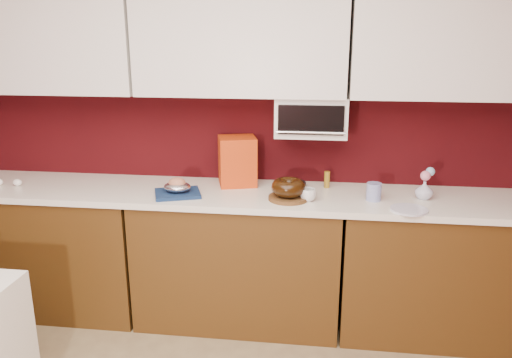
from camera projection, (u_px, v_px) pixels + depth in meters
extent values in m
cube|color=#38070A|center=(245.00, 130.00, 3.41)|extent=(4.00, 0.02, 2.50)
cube|color=#4A2D0E|center=(52.00, 248.00, 3.50)|extent=(1.31, 0.58, 0.86)
cube|color=#4A2D0E|center=(239.00, 259.00, 3.34)|extent=(1.31, 0.58, 0.86)
cube|color=#4A2D0E|center=(446.00, 270.00, 3.17)|extent=(1.31, 0.58, 0.86)
cube|color=white|center=(238.00, 195.00, 3.21)|extent=(4.00, 0.62, 0.04)
cube|color=white|center=(39.00, 39.00, 3.25)|extent=(1.31, 0.33, 0.70)
cube|color=white|center=(241.00, 39.00, 3.08)|extent=(1.31, 0.33, 0.70)
cube|color=white|center=(465.00, 39.00, 2.92)|extent=(1.31, 0.33, 0.70)
cube|color=white|center=(311.00, 116.00, 3.18)|extent=(0.45, 0.30, 0.25)
cube|color=black|center=(311.00, 120.00, 3.02)|extent=(0.40, 0.02, 0.18)
cylinder|color=silver|center=(310.00, 133.00, 3.03)|extent=(0.42, 0.02, 0.02)
cylinder|color=brown|center=(288.00, 198.00, 3.05)|extent=(0.28, 0.28, 0.02)
torus|color=black|center=(288.00, 187.00, 3.03)|extent=(0.22, 0.22, 0.08)
cube|color=navy|center=(178.00, 193.00, 3.14)|extent=(0.34, 0.31, 0.02)
ellipsoid|color=white|center=(177.00, 187.00, 3.13)|extent=(0.18, 0.16, 0.06)
ellipsoid|color=#C27858|center=(177.00, 183.00, 3.12)|extent=(0.11, 0.10, 0.07)
cube|color=#AA1A0B|center=(237.00, 161.00, 3.33)|extent=(0.29, 0.27, 0.33)
cylinder|color=black|center=(290.00, 185.00, 3.30)|extent=(0.22, 0.22, 0.04)
imported|color=silver|center=(308.00, 193.00, 3.02)|extent=(0.12, 0.12, 0.09)
cylinder|color=navy|center=(374.00, 192.00, 3.03)|extent=(0.11, 0.11, 0.11)
imported|color=silver|center=(424.00, 189.00, 3.05)|extent=(0.09, 0.09, 0.13)
sphere|color=pink|center=(426.00, 176.00, 3.03)|extent=(0.06, 0.06, 0.06)
sphere|color=#82B2D1|center=(430.00, 172.00, 3.04)|extent=(0.06, 0.06, 0.06)
cylinder|color=silver|center=(409.00, 210.00, 2.86)|extent=(0.22, 0.22, 0.01)
cylinder|color=olive|center=(327.00, 179.00, 3.29)|extent=(0.05, 0.05, 0.11)
ellipsoid|color=white|center=(18.00, 182.00, 3.33)|extent=(0.07, 0.05, 0.05)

